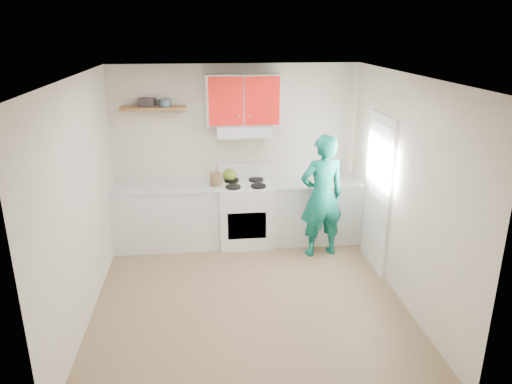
{
  "coord_description": "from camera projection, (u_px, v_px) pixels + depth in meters",
  "views": [
    {
      "loc": [
        -0.46,
        -5.0,
        3.08
      ],
      "look_at": [
        0.15,
        0.55,
        1.15
      ],
      "focal_mm": 33.58,
      "sensor_mm": 36.0,
      "label": 1
    }
  ],
  "objects": [
    {
      "name": "person",
      "position": [
        322.0,
        196.0,
        6.59
      ],
      "size": [
        0.7,
        0.52,
        1.74
      ],
      "primitive_type": "imported",
      "rotation": [
        0.0,
        0.0,
        3.32
      ],
      "color": "#0B6352",
      "rests_on": "floor"
    },
    {
      "name": "counter_right",
      "position": [
        313.0,
        211.0,
        7.23
      ],
      "size": [
        1.32,
        0.6,
        0.9
      ],
      "primitive_type": "cube",
      "color": "silver",
      "rests_on": "floor"
    },
    {
      "name": "upper_cabinets",
      "position": [
        243.0,
        99.0,
        6.7
      ],
      "size": [
        1.02,
        0.33,
        0.7
      ],
      "primitive_type": "cube",
      "color": "red",
      "rests_on": "back_wall"
    },
    {
      "name": "front_wall",
      "position": [
        272.0,
        281.0,
        3.54
      ],
      "size": [
        3.6,
        0.04,
        2.6
      ],
      "primitive_type": "cube",
      "color": "beige",
      "rests_on": "floor"
    },
    {
      "name": "shelf",
      "position": [
        153.0,
        108.0,
        6.62
      ],
      "size": [
        0.9,
        0.3,
        0.04
      ],
      "primitive_type": "cube",
      "color": "brown",
      "rests_on": "back_wall"
    },
    {
      "name": "tin",
      "position": [
        165.0,
        103.0,
        6.59
      ],
      "size": [
        0.19,
        0.19,
        0.1
      ],
      "primitive_type": "cylinder",
      "rotation": [
        0.0,
        0.0,
        0.12
      ],
      "color": "#333D4C",
      "rests_on": "shelf"
    },
    {
      "name": "right_wall",
      "position": [
        403.0,
        190.0,
        5.51
      ],
      "size": [
        0.04,
        3.8,
        2.6
      ],
      "primitive_type": "cube",
      "color": "beige",
      "rests_on": "floor"
    },
    {
      "name": "kettle",
      "position": [
        230.0,
        175.0,
        7.08
      ],
      "size": [
        0.28,
        0.28,
        0.18
      ],
      "primitive_type": "ellipsoid",
      "rotation": [
        0.0,
        0.0,
        0.38
      ],
      "color": "olive",
      "rests_on": "stove"
    },
    {
      "name": "floor",
      "position": [
        249.0,
        298.0,
        5.75
      ],
      "size": [
        3.8,
        3.8,
        0.0
      ],
      "primitive_type": "plane",
      "color": "brown",
      "rests_on": "ground"
    },
    {
      "name": "books",
      "position": [
        147.0,
        102.0,
        6.62
      ],
      "size": [
        0.25,
        0.2,
        0.11
      ],
      "primitive_type": "cube",
      "rotation": [
        0.0,
        0.0,
        -0.23
      ],
      "color": "#373032",
      "rests_on": "shelf"
    },
    {
      "name": "door_glass",
      "position": [
        379.0,
        162.0,
        6.12
      ],
      "size": [
        0.01,
        0.55,
        0.95
      ],
      "primitive_type": "cube",
      "color": "white",
      "rests_on": "door"
    },
    {
      "name": "ceiling",
      "position": [
        247.0,
        76.0,
        4.9
      ],
      "size": [
        3.6,
        3.8,
        0.04
      ],
      "primitive_type": "cube",
      "color": "white",
      "rests_on": "floor"
    },
    {
      "name": "silicone_mat",
      "position": [
        336.0,
        183.0,
        7.06
      ],
      "size": [
        0.31,
        0.27,
        0.01
      ],
      "primitive_type": "cube",
      "rotation": [
        0.0,
        0.0,
        -0.18
      ],
      "color": "red",
      "rests_on": "counter_right"
    },
    {
      "name": "crock",
      "position": [
        216.0,
        180.0,
        6.86
      ],
      "size": [
        0.18,
        0.18,
        0.2
      ],
      "primitive_type": "cylinder",
      "rotation": [
        0.0,
        0.0,
        0.07
      ],
      "color": "brown",
      "rests_on": "counter_left"
    },
    {
      "name": "door",
      "position": [
        378.0,
        193.0,
        6.26
      ],
      "size": [
        0.05,
        0.85,
        2.05
      ],
      "primitive_type": "cube",
      "color": "white",
      "rests_on": "floor"
    },
    {
      "name": "left_wall",
      "position": [
        82.0,
        202.0,
        5.14
      ],
      "size": [
        0.04,
        3.8,
        2.6
      ],
      "primitive_type": "cube",
      "color": "beige",
      "rests_on": "floor"
    },
    {
      "name": "cutting_board",
      "position": [
        287.0,
        185.0,
        6.92
      ],
      "size": [
        0.3,
        0.24,
        0.02
      ],
      "primitive_type": "cube",
      "rotation": [
        0.0,
        0.0,
        0.14
      ],
      "color": "olive",
      "rests_on": "counter_right"
    },
    {
      "name": "stove",
      "position": [
        245.0,
        214.0,
        7.09
      ],
      "size": [
        0.76,
        0.65,
        0.92
      ],
      "primitive_type": "cube",
      "color": "white",
      "rests_on": "floor"
    },
    {
      "name": "counter_left",
      "position": [
        167.0,
        217.0,
        7.0
      ],
      "size": [
        1.52,
        0.6,
        0.9
      ],
      "primitive_type": "cube",
      "color": "silver",
      "rests_on": "floor"
    },
    {
      "name": "range_hood",
      "position": [
        244.0,
        130.0,
        6.79
      ],
      "size": [
        0.76,
        0.44,
        0.15
      ],
      "primitive_type": "cube",
      "color": "silver",
      "rests_on": "back_wall"
    },
    {
      "name": "back_wall",
      "position": [
        236.0,
        153.0,
        7.11
      ],
      "size": [
        3.6,
        0.04,
        2.6
      ],
      "primitive_type": "cube",
      "color": "beige",
      "rests_on": "floor"
    }
  ]
}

